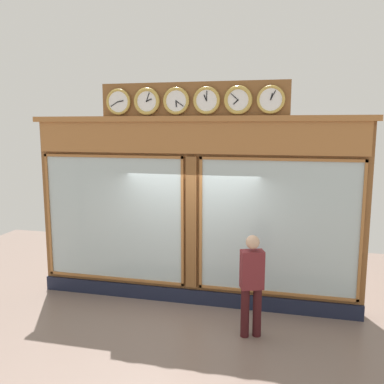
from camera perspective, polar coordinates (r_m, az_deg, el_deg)
The scene contains 2 objects.
shop_facade at distance 7.81m, azimuth 0.21°, elevation -2.27°, with size 6.33×0.42×4.16m.
pedestrian at distance 6.81m, azimuth 8.25°, elevation -12.13°, with size 0.41×0.33×1.69m.
Camera 1 is at (-1.76, 7.33, 3.38)m, focal length 38.64 mm.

